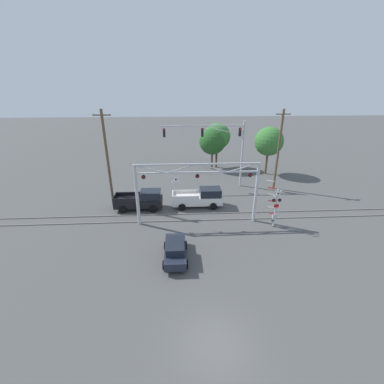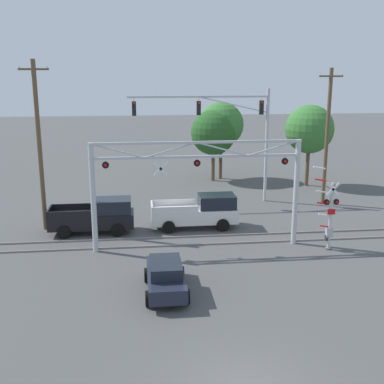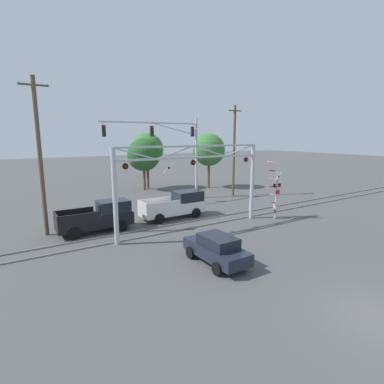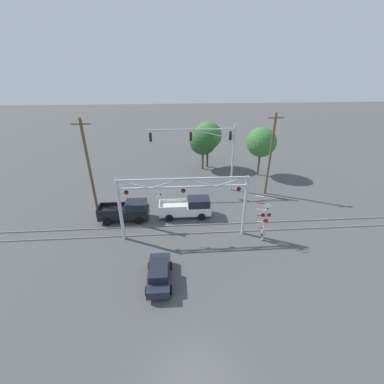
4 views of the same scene
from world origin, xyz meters
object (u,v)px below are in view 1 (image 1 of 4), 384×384
Objects in this scene: crossing_gantry at (197,186)px; background_tree_beyond_span at (217,136)px; background_tree_far_left_verge at (269,141)px; sedan_waiting at (175,250)px; utility_pole_left at (108,159)px; background_tree_far_right_verge at (212,141)px; traffic_signal_span at (223,142)px; pickup_truck_lead at (200,198)px; pickup_truck_following at (141,200)px; crossing_signal_mast at (275,209)px; utility_pole_right at (278,150)px.

crossing_gantry is 18.67m from background_tree_beyond_span.
background_tree_far_left_verge is (7.18, -3.70, -0.09)m from background_tree_beyond_span.
sedan_waiting is (-2.14, -5.70, -3.16)m from crossing_gantry.
utility_pole_left is 18.32m from background_tree_far_right_verge.
traffic_signal_span reaches higher than crossing_gantry.
traffic_signal_span is 1.91× the size of pickup_truck_lead.
background_tree_far_left_verge is at bearing 31.72° from traffic_signal_span.
crossing_gantry is at bearing -29.28° from pickup_truck_following.
background_tree_beyond_span is (6.66, 23.78, 4.31)m from sedan_waiting.
background_tree_far_right_verge is (5.82, 23.00, 3.69)m from sedan_waiting.
traffic_signal_span is at bearing 107.12° from crossing_signal_mast.
crossing_gantry is at bearing -99.84° from pickup_truck_lead.
pickup_truck_following is 18.00m from utility_pole_right.
traffic_signal_span is 1.05× the size of utility_pole_right.
traffic_signal_span is 14.37m from utility_pole_left.
crossing_gantry is 2.43× the size of crossing_signal_mast.
crossing_signal_mast is 14.10m from pickup_truck_following.
pickup_truck_lead is 14.44m from background_tree_far_right_verge.
traffic_signal_span is 9.04m from background_tree_far_left_verge.
pickup_truck_lead is 1.34× the size of sedan_waiting.
utility_pole_right is 1.42× the size of background_tree_far_left_verge.
utility_pole_right is 1.41× the size of background_tree_beyond_span.
pickup_truck_lead is at bearing -155.16° from utility_pole_right.
pickup_truck_lead reaches higher than sedan_waiting.
utility_pole_right is (3.45, 9.54, 3.33)m from crossing_signal_mast.
crossing_gantry is 10.43m from utility_pole_left.
traffic_signal_span reaches higher than sedan_waiting.
background_tree_beyond_span reaches higher than crossing_signal_mast.
traffic_signal_span reaches higher than background_tree_far_right_verge.
background_tree_far_left_verge is at bearing 44.22° from pickup_truck_lead.
pickup_truck_following is at bearing -147.67° from traffic_signal_span.
utility_pole_right is at bearing -97.97° from background_tree_far_left_verge.
background_tree_far_left_verge is at bearing 55.43° from sedan_waiting.
pickup_truck_following is (-9.99, -6.32, -4.94)m from traffic_signal_span.
pickup_truck_following is 0.73× the size of background_tree_beyond_span.
sedan_waiting is (3.79, -9.03, -0.25)m from pickup_truck_following.
sedan_waiting is 25.07m from background_tree_beyond_span.
pickup_truck_following is at bearing -147.93° from background_tree_far_left_verge.
background_tree_beyond_span is at bearing 152.70° from background_tree_far_left_verge.
crossing_gantry is 1.17× the size of utility_pole_right.
pickup_truck_following is at bearing -177.61° from pickup_truck_lead.
crossing_gantry is at bearing 69.42° from sedan_waiting.
crossing_signal_mast is 10.68m from utility_pole_right.
pickup_truck_following is 9.80m from sedan_waiting.
pickup_truck_lead is 10.91m from utility_pole_left.
background_tree_beyond_span is at bearing 86.86° from traffic_signal_span.
crossing_gantry reaches higher than pickup_truck_following.
traffic_signal_span is at bearing 67.22° from crossing_gantry.
sedan_waiting is (-6.19, -15.35, -5.19)m from traffic_signal_span.
pickup_truck_lead is 0.85× the size of background_tree_far_right_verge.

